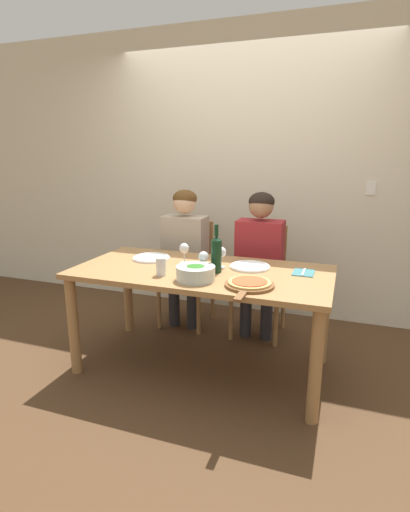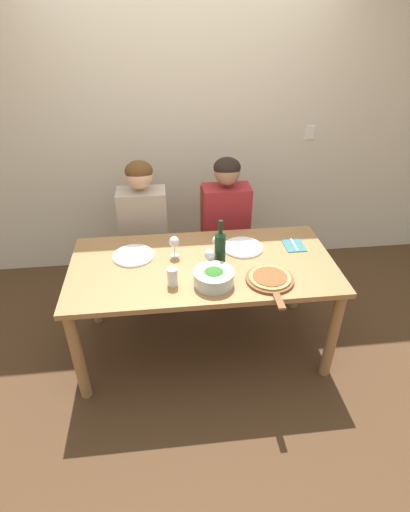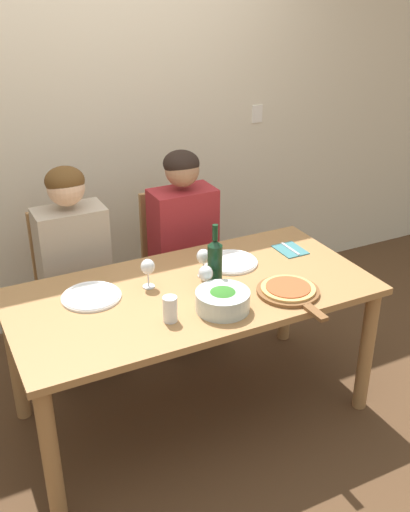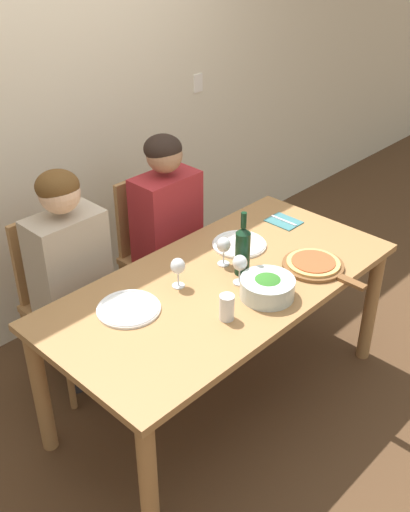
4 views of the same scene
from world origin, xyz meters
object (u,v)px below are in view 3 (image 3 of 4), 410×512
(person_man, at_px, (184,232))
(wine_glass_centre, at_px, (206,275))
(wine_bottle, at_px, (215,262))
(broccoli_bowl, at_px, (223,300))
(pizza_on_board, at_px, (289,291))
(dinner_plate_left, at_px, (91,296))
(water_tumbler, at_px, (170,309))
(person_woman, at_px, (74,254))
(dinner_plate_right, at_px, (231,262))
(wine_glass_left, at_px, (148,268))
(wine_glass_right, at_px, (203,258))
(chair_left, at_px, (72,283))
(chair_right, at_px, (177,260))
(fork_on_napkin, at_px, (290,250))

(person_man, xyz_separation_m, wine_glass_centre, (-0.23, -0.73, 0.11))
(wine_bottle, height_order, broccoli_bowl, wine_bottle)
(pizza_on_board, bearing_deg, broccoli_bowl, 177.47)
(dinner_plate_left, distance_m, water_tumbler, 0.44)
(person_man, bearing_deg, person_woman, 180.00)
(person_man, bearing_deg, pizza_on_board, -81.61)
(broccoli_bowl, height_order, dinner_plate_right, broccoli_bowl)
(person_woman, distance_m, wine_glass_left, 0.60)
(person_man, bearing_deg, wine_glass_left, -129.42)
(wine_bottle, relative_size, wine_glass_right, 2.18)
(dinner_plate_left, height_order, wine_glass_right, wine_glass_right)
(chair_left, relative_size, dinner_plate_right, 3.29)
(wine_glass_centre, bearing_deg, person_woman, 121.39)
(chair_left, relative_size, person_woman, 0.76)
(pizza_on_board, bearing_deg, wine_glass_left, 147.70)
(person_woman, bearing_deg, wine_glass_left, -67.33)
(chair_left, xyz_separation_m, wine_glass_right, (0.52, -0.68, 0.35))
(chair_right, bearing_deg, person_man, -90.00)
(wine_glass_right, distance_m, fork_on_napkin, 0.58)
(pizza_on_board, bearing_deg, person_man, 98.39)
(person_woman, xyz_separation_m, water_tumbler, (0.20, -0.87, 0.06))
(person_man, xyz_separation_m, fork_on_napkin, (0.41, -0.51, 0.01))
(chair_right, relative_size, fork_on_napkin, 5.22)
(dinner_plate_left, bearing_deg, wine_glass_right, -4.30)
(wine_glass_right, bearing_deg, broccoli_bowl, -101.47)
(person_woman, height_order, wine_glass_right, person_woman)
(person_man, distance_m, pizza_on_board, 0.92)
(wine_bottle, bearing_deg, pizza_on_board, -38.35)
(dinner_plate_right, xyz_separation_m, water_tumbler, (-0.52, -0.38, 0.05))
(person_woman, xyz_separation_m, wine_bottle, (0.52, -0.68, 0.14))
(chair_left, height_order, wine_glass_right, chair_left)
(chair_right, height_order, wine_bottle, wine_bottle)
(chair_left, bearing_deg, wine_glass_centre, -62.11)
(person_woman, relative_size, fork_on_napkin, 6.88)
(chair_right, xyz_separation_m, person_man, (0.00, -0.11, 0.24))
(broccoli_bowl, bearing_deg, dinner_plate_left, 143.74)
(chair_right, height_order, pizza_on_board, chair_right)
(dinner_plate_left, distance_m, dinner_plate_right, 0.77)
(broccoli_bowl, relative_size, dinner_plate_right, 0.88)
(dinner_plate_right, bearing_deg, dinner_plate_left, -178.44)
(person_man, bearing_deg, chair_right, 90.00)
(wine_bottle, bearing_deg, chair_right, 79.17)
(pizza_on_board, bearing_deg, dinner_plate_left, 155.76)
(dinner_plate_right, bearing_deg, wine_glass_centre, -139.05)
(wine_glass_centre, distance_m, water_tumbler, 0.29)
(wine_bottle, bearing_deg, person_man, 77.45)
(person_man, distance_m, dinner_plate_left, 0.90)
(chair_left, xyz_separation_m, pizza_on_board, (0.81, -1.02, 0.26))
(dinner_plate_left, relative_size, water_tumbler, 2.39)
(broccoli_bowl, bearing_deg, wine_glass_left, 122.63)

